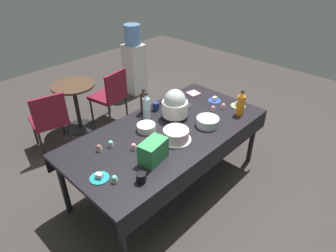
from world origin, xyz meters
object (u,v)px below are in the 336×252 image
coffee_mug_black (141,178)px  round_cafe_table (75,99)px  potluck_table (168,135)px  ceramic_snack_bowl (146,127)px  cupcake_vanilla (134,147)px  cupcake_lemon (99,148)px  glass_salad_bowl (208,122)px  maroon_chair_right (111,93)px  cupcake_rose (115,179)px  slow_cooker (175,106)px  cupcake_berry (223,106)px  soda_carton (153,151)px  water_cooler (134,62)px  cupcake_mint (213,109)px  coffee_mug_navy (156,106)px  maroon_chair_left (49,118)px  soda_bottle_orange_juice (241,103)px  soda_bottle_cola (144,102)px  dessert_plate_sage (238,105)px  dessert_plate_charcoal (185,105)px  soda_bottle_water (146,107)px  frosted_layer_cake (176,135)px  dessert_plate_cobalt (214,100)px  cupcake_cocoa (111,144)px  dessert_plate_teal (99,177)px

coffee_mug_black → round_cafe_table: size_ratio=0.17×
potluck_table → coffee_mug_black: (-0.70, -0.37, 0.10)m
ceramic_snack_bowl → cupcake_vanilla: size_ratio=2.87×
cupcake_lemon → glass_salad_bowl: bearing=-23.9°
glass_salad_bowl → maroon_chair_right: bearing=88.2°
cupcake_rose → round_cafe_table: size_ratio=0.09×
slow_cooker → cupcake_berry: (0.55, -0.27, -0.12)m
cupcake_rose → soda_carton: 0.42m
water_cooler → glass_salad_bowl: bearing=-113.0°
cupcake_mint → coffee_mug_navy: (-0.43, 0.50, 0.02)m
cupcake_berry → round_cafe_table: (-0.83, 1.95, -0.28)m
cupcake_vanilla → cupcake_rose: size_ratio=1.00×
soda_carton → maroon_chair_left: (-0.12, 1.81, -0.36)m
slow_cooker → ceramic_snack_bowl: bearing=173.8°
round_cafe_table → soda_bottle_orange_juice: bearing=-68.5°
cupcake_vanilla → water_cooler: size_ratio=0.05×
soda_bottle_cola → round_cafe_table: 1.41m
ceramic_snack_bowl → dessert_plate_sage: bearing=-20.2°
cupcake_lemon → maroon_chair_right: (1.11, 1.35, -0.29)m
glass_salad_bowl → maroon_chair_left: size_ratio=0.29×
slow_cooker → soda_bottle_cola: (-0.15, 0.33, -0.02)m
coffee_mug_black → potluck_table: bearing=27.7°
dessert_plate_charcoal → soda_bottle_water: 0.54m
cupcake_berry → soda_carton: (-1.22, -0.09, 0.07)m
coffee_mug_black → maroon_chair_right: size_ratio=0.14×
frosted_layer_cake → water_cooler: bearing=58.1°
cupcake_rose → water_cooler: (2.22, 2.35, -0.19)m
cupcake_berry → slow_cooker: bearing=153.8°
ceramic_snack_bowl → round_cafe_table: (0.11, 1.64, -0.29)m
coffee_mug_navy → dessert_plate_charcoal: bearing=-29.8°
dessert_plate_cobalt → cupcake_lemon: cupcake_lemon is taller
dessert_plate_cobalt → coffee_mug_navy: (-0.65, 0.37, 0.03)m
cupcake_mint → maroon_chair_left: (-1.22, 1.67, -0.29)m
round_cafe_table → ceramic_snack_bowl: bearing=-93.8°
potluck_table → frosted_layer_cake: 0.23m
dessert_plate_cobalt → cupcake_vanilla: bearing=-178.9°
dessert_plate_cobalt → cupcake_vanilla: 1.33m
glass_salad_bowl → cupcake_mint: (0.29, 0.14, -0.01)m
soda_bottle_orange_juice → round_cafe_table: (-0.85, 2.16, -0.39)m
glass_salad_bowl → slow_cooker: bearing=109.1°
dessert_plate_charcoal → cupcake_vanilla: (-0.99, -0.22, 0.02)m
glass_salad_bowl → cupcake_cocoa: bearing=154.9°
cupcake_cocoa → coffee_mug_black: (-0.12, -0.57, 0.01)m
soda_bottle_orange_juice → round_cafe_table: size_ratio=0.41×
potluck_table → dessert_plate_cobalt: 0.87m
cupcake_berry → soda_bottle_orange_juice: size_ratio=0.23×
slow_cooker → cupcake_vanilla: 0.72m
dessert_plate_teal → potluck_table: bearing=5.6°
dessert_plate_sage → cupcake_lemon: 1.72m
glass_salad_bowl → cupcake_rose: (-1.22, 0.03, -0.01)m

